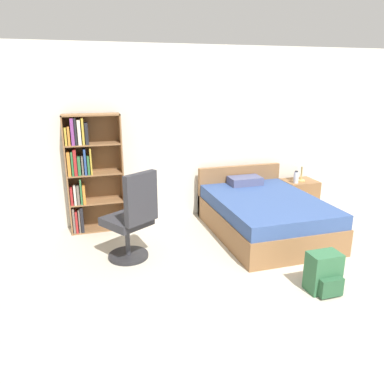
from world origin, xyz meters
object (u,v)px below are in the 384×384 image
Objects in this scene: water_bottle at (296,177)px; bed at (263,214)px; backpack_green at (324,273)px; bookshelf at (88,171)px; office_chair at (132,220)px; table_lamp at (303,161)px; nightstand at (298,195)px.

bed is at bearing -145.57° from water_bottle.
water_bottle is 2.43m from backpack_green.
bookshelf reaches higher than office_chair.
bookshelf is at bearing 161.15° from bed.
water_bottle is (-0.14, -0.08, -0.24)m from table_lamp.
backpack_green is at bearing -35.50° from office_chair.
bed reaches higher than backpack_green.
bookshelf is 3.94× the size of backpack_green.
office_chair is 2.09× the size of nightstand.
table_lamp is (-0.00, -0.03, 0.59)m from nightstand.
office_chair reaches higher than table_lamp.
backpack_green is (-0.12, -1.59, -0.08)m from bed.
backpack_green is (1.78, -1.27, -0.32)m from office_chair.
bookshelf is at bearing 178.44° from nightstand.
office_chair is at bearing 144.50° from backpack_green.
bed is 1.34m from table_lamp.
bed is at bearing -18.85° from bookshelf.
bed is 9.57× the size of water_bottle.
table_lamp is at bearing -93.79° from nightstand.
nightstand is 1.28× the size of table_lamp.
office_chair is 3.11m from nightstand.
office_chair is at bearing -160.65° from nightstand.
office_chair is at bearing -161.74° from water_bottle.
bookshelf is at bearing 176.41° from water_bottle.
water_bottle is at bearing -152.32° from table_lamp.
office_chair is 5.58× the size of water_bottle.
bookshelf is 3.23m from water_bottle.
bed is at bearing 85.72° from backpack_green.
nightstand is 2.68× the size of water_bottle.
office_chair is 3.10m from table_lamp.
table_lamp reaches higher than water_bottle.
nightstand is 1.27× the size of backpack_green.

